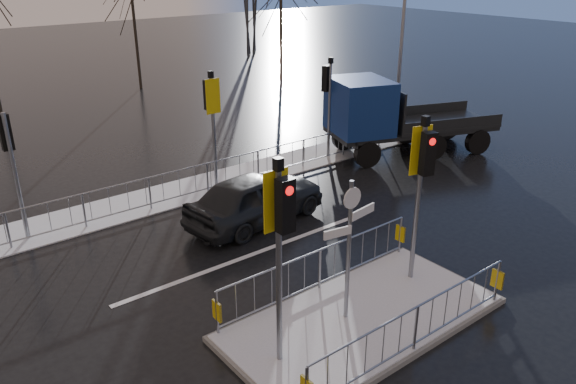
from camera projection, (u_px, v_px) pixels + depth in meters
ground at (362, 321)px, 11.88m from camera, size 120.00×120.00×0.00m
snow_verge at (172, 195)px, 18.09m from camera, size 30.00×2.00×0.04m
lane_markings at (374, 329)px, 11.64m from camera, size 8.00×11.38×0.01m
traffic_island at (362, 306)px, 11.73m from camera, size 6.00×3.04×4.15m
far_kerb_fixtures at (185, 168)px, 17.50m from camera, size 18.00×0.65×3.83m
car_far_lane at (256, 198)px, 16.06m from camera, size 4.54×2.27×1.49m
flatbed_truck at (382, 115)px, 21.10m from camera, size 6.89×4.40×3.00m
tree_far_b at (133, 13)px, 31.03m from camera, size 3.25×3.25×6.14m
street_lamp_right at (404, 30)px, 22.34m from camera, size 1.25×0.18×8.00m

